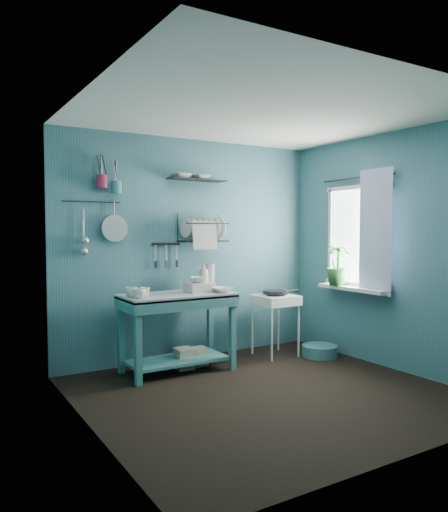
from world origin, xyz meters
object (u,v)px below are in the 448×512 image
colander (115,228)px  floor_basin (320,351)px  water_bottle (211,276)px  storage_tin_large (184,358)px  mug_mid (145,292)px  utensil_cup_teal (116,187)px  soap_bottle (204,276)px  hotplate_stand (275,325)px  work_counter (178,333)px  utensil_cup_magenta (102,182)px  wash_tub (200,287)px  storage_tin_small (199,356)px  potted_plant (337,264)px  mug_left (139,294)px  dish_rack (203,228)px  mug_right (131,292)px  frying_pan (275,292)px

colander → floor_basin: (2.21, -0.71, -1.42)m
water_bottle → storage_tin_large: 0.96m
mug_mid → utensil_cup_teal: 1.14m
soap_bottle → hotplate_stand: size_ratio=0.42×
work_counter → utensil_cup_magenta: (-0.66, 0.38, 1.56)m
utensil_cup_teal → hotplate_stand: bearing=-11.8°
work_counter → hotplate_stand: work_counter is taller
wash_tub → storage_tin_small: wash_tub is taller
storage_tin_large → floor_basin: storage_tin_large is taller
storage_tin_large → storage_tin_small: bearing=8.5°
potted_plant → storage_tin_small: (-1.57, 0.46, -0.97)m
mug_left → hotplate_stand: mug_left is taller
hotplate_stand → storage_tin_small: size_ratio=3.55×
dish_rack → mug_right: bearing=-159.3°
storage_tin_small → hotplate_stand: bearing=-4.6°
mug_left → dish_rack: (0.96, 0.49, 0.63)m
potted_plant → storage_tin_large: (-1.77, 0.43, -0.96)m
work_counter → wash_tub: wash_tub is taller
mug_mid → wash_tub: 0.63m
hotplate_stand → frying_pan: (0.00, 0.00, 0.39)m
frying_pan → dish_rack: (-0.78, 0.32, 0.75)m
water_bottle → potted_plant: bearing=-23.8°
mug_right → utensil_cup_teal: size_ratio=0.95×
frying_pan → storage_tin_small: 1.17m
mug_left → water_bottle: bearing=20.8°
dish_rack → frying_pan: bearing=-20.0°
water_bottle → floor_basin: water_bottle is taller
hotplate_stand → frying_pan: size_ratio=2.37×
frying_pan → floor_basin: bearing=-36.4°
mug_left → utensil_cup_magenta: utensil_cup_magenta is taller
mug_left → mug_mid: size_ratio=1.23×
hotplate_stand → dish_rack: dish_rack is taller
hotplate_stand → colander: (-1.79, 0.40, 1.13)m
storage_tin_small → dish_rack: bearing=53.1°
utensil_cup_magenta → utensil_cup_teal: (0.15, 0.00, -0.05)m
mug_right → floor_basin: bearing=-7.9°
potted_plant → storage_tin_small: potted_plant is taller
utensil_cup_teal → colander: size_ratio=0.46×
frying_pan → storage_tin_small: size_ratio=1.50×
potted_plant → mug_left: bearing=174.7°
hotplate_stand → potted_plant: bearing=-37.2°
hotplate_stand → potted_plant: potted_plant is taller
wash_tub → dish_rack: 0.75m
storage_tin_large → floor_basin: size_ratio=0.53×
hotplate_stand → storage_tin_large: bearing=172.6°
work_counter → floor_basin: bearing=-18.7°
dish_rack → utensil_cup_magenta: utensil_cup_magenta is taller
mug_mid → dish_rack: (0.86, 0.39, 0.63)m
wash_tub → utensil_cup_magenta: 1.48m
soap_bottle → frying_pan: 0.90m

